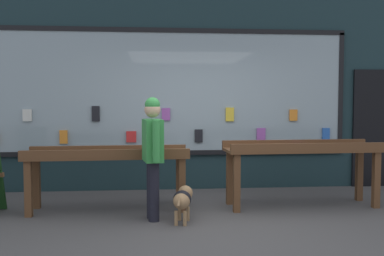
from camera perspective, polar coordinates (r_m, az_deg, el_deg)
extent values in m
plane|color=#474444|center=(5.35, 3.23, -12.98)|extent=(40.00, 40.00, 0.00)
cube|color=#192D33|center=(7.52, 0.61, 4.85)|extent=(8.44, 0.20, 3.40)
cube|color=#8C9EA8|center=(7.35, -3.69, 4.81)|extent=(6.24, 0.03, 2.09)
cube|color=black|center=(7.46, -3.72, 12.87)|extent=(6.32, 0.06, 0.08)
cube|color=black|center=(7.40, -3.66, -3.31)|extent=(6.32, 0.06, 0.08)
cube|color=black|center=(8.06, 19.16, 4.50)|extent=(0.08, 0.06, 2.09)
cube|color=silver|center=(7.61, -21.11, 1.60)|extent=(0.15, 0.03, 0.20)
cube|color=orange|center=(7.49, -16.75, -1.15)|extent=(0.13, 0.03, 0.23)
cube|color=black|center=(7.38, -12.71, 1.87)|extent=(0.13, 0.03, 0.26)
cube|color=red|center=(7.34, -8.10, -1.16)|extent=(0.17, 0.03, 0.19)
cube|color=#994CA5|center=(7.32, -3.50, 1.85)|extent=(0.14, 0.03, 0.21)
cube|color=black|center=(7.37, 0.90, -1.05)|extent=(0.13, 0.03, 0.22)
cube|color=yellow|center=(7.43, 5.06, 1.82)|extent=(0.14, 0.03, 0.24)
cube|color=#994CA5|center=(7.57, 9.19, -0.95)|extent=(0.15, 0.03, 0.25)
cube|color=orange|center=(7.71, 13.36, 1.68)|extent=(0.14, 0.03, 0.20)
cube|color=#2659B2|center=(7.94, 17.43, -0.92)|extent=(0.13, 0.03, 0.25)
cube|color=black|center=(8.38, 23.44, -0.03)|extent=(0.90, 0.04, 2.10)
cube|color=brown|center=(6.08, -20.98, -7.59)|extent=(0.09, 0.09, 0.74)
cube|color=brown|center=(5.93, -1.32, -7.65)|extent=(0.09, 0.09, 0.74)
cube|color=brown|center=(6.52, -20.00, -6.85)|extent=(0.09, 0.09, 0.74)
cube|color=brown|center=(6.38, -1.73, -6.87)|extent=(0.09, 0.09, 0.74)
cube|color=brown|center=(6.08, -11.16, -3.69)|extent=(2.26, 0.69, 0.04)
cube|color=brown|center=(5.80, -11.36, -3.44)|extent=(2.24, 0.13, 0.12)
cube|color=brown|center=(6.35, -10.98, -2.85)|extent=(2.24, 0.13, 0.12)
cube|color=yellow|center=(6.23, -20.08, -3.34)|extent=(0.18, 0.23, 0.03)
cube|color=#5999A5|center=(6.05, -17.38, -3.51)|extent=(0.17, 0.22, 0.03)
cube|color=orange|center=(6.08, -14.41, -3.46)|extent=(0.15, 0.20, 0.02)
cube|color=black|center=(5.94, -11.61, -3.54)|extent=(0.16, 0.20, 0.03)
cube|color=red|center=(6.02, -8.42, -3.47)|extent=(0.17, 0.24, 0.02)
cube|color=#994CA5|center=(6.17, -5.45, -3.26)|extent=(0.18, 0.25, 0.02)
cube|color=silver|center=(6.18, -1.91, -3.17)|extent=(0.16, 0.20, 0.03)
cube|color=brown|center=(5.95, 5.98, -7.33)|extent=(0.09, 0.09, 0.81)
cube|color=brown|center=(6.70, 23.34, -6.38)|extent=(0.09, 0.09, 0.81)
cube|color=brown|center=(6.40, 5.02, -6.56)|extent=(0.09, 0.09, 0.81)
cube|color=brown|center=(7.11, 21.39, -5.79)|extent=(0.09, 0.09, 0.81)
cube|color=brown|center=(6.41, 14.44, -2.82)|extent=(2.26, 0.71, 0.04)
cube|color=brown|center=(6.14, 15.43, -2.54)|extent=(2.24, 0.13, 0.12)
cube|color=brown|center=(6.67, 13.55, -2.05)|extent=(2.24, 0.13, 0.12)
cube|color=orange|center=(5.99, 6.36, -2.83)|extent=(0.19, 0.23, 0.03)
cube|color=#994CA5|center=(6.27, 9.98, -2.60)|extent=(0.19, 0.23, 0.03)
cube|color=#994CA5|center=(6.56, 14.12, -2.39)|extent=(0.17, 0.20, 0.03)
cube|color=#338C4C|center=(6.52, 18.88, -2.55)|extent=(0.16, 0.20, 0.02)
cube|color=#994CA5|center=(6.67, 23.11, -2.43)|extent=(0.17, 0.20, 0.03)
cylinder|color=black|center=(5.51, -5.11, -8.45)|extent=(0.14, 0.14, 0.76)
cylinder|color=black|center=(5.65, -5.36, -8.14)|extent=(0.14, 0.14, 0.76)
cube|color=#338C3F|center=(5.49, -5.27, -1.65)|extent=(0.28, 0.46, 0.54)
cylinder|color=#338C3F|center=(5.21, -4.80, -1.75)|extent=(0.09, 0.09, 0.51)
cylinder|color=#338C3F|center=(5.75, -5.70, -1.28)|extent=(0.09, 0.09, 0.51)
sphere|color=tan|center=(5.47, -5.29, 2.45)|extent=(0.21, 0.21, 0.21)
sphere|color=#338C3F|center=(5.46, -5.30, 3.09)|extent=(0.20, 0.20, 0.20)
ellipsoid|color=#99724C|center=(5.42, -1.33, -9.60)|extent=(0.30, 0.42, 0.22)
ellipsoid|color=black|center=(5.41, -1.33, -9.50)|extent=(0.28, 0.28, 0.23)
sphere|color=#99724C|center=(5.63, -0.90, -8.65)|extent=(0.19, 0.19, 0.19)
cylinder|color=#99724C|center=(5.20, -1.77, -9.79)|extent=(0.05, 0.10, 0.12)
cylinder|color=#99724C|center=(5.56, -0.55, -11.36)|extent=(0.04, 0.04, 0.18)
cylinder|color=#99724C|center=(5.58, -1.67, -11.31)|extent=(0.04, 0.04, 0.18)
cylinder|color=#99724C|center=(5.35, -0.96, -11.97)|extent=(0.04, 0.04, 0.18)
cylinder|color=#99724C|center=(5.37, -2.13, -11.92)|extent=(0.04, 0.04, 0.18)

